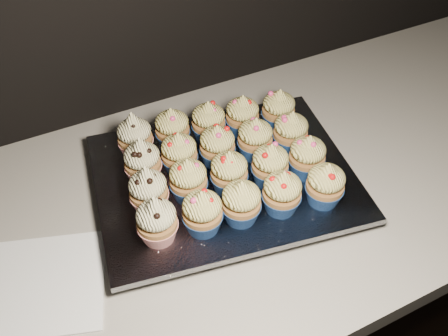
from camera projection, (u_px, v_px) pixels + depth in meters
name	position (u px, v px, depth m)	size (l,w,h in m)	color
cabinet	(247.00, 311.00, 1.24)	(2.40, 0.60, 0.86)	black
worktop	(255.00, 187.00, 0.92)	(2.44, 0.64, 0.04)	beige
napkin	(45.00, 284.00, 0.75)	(0.18, 0.18, 0.00)	white
baking_tray	(224.00, 184.00, 0.88)	(0.41, 0.31, 0.02)	black
foil_lining	(224.00, 177.00, 0.87)	(0.44, 0.34, 0.01)	silver
cupcake_0	(157.00, 220.00, 0.74)	(0.06, 0.06, 0.10)	red
cupcake_1	(202.00, 212.00, 0.76)	(0.06, 0.06, 0.08)	navy
cupcake_2	(241.00, 202.00, 0.77)	(0.06, 0.06, 0.08)	navy
cupcake_3	(282.00, 192.00, 0.79)	(0.06, 0.06, 0.08)	navy
cupcake_4	(325.00, 185.00, 0.80)	(0.06, 0.06, 0.08)	navy
cupcake_5	(148.00, 190.00, 0.79)	(0.06, 0.06, 0.10)	red
cupcake_6	(188.00, 180.00, 0.80)	(0.06, 0.06, 0.08)	navy
cupcake_7	(229.00, 172.00, 0.82)	(0.06, 0.06, 0.08)	navy
cupcake_8	(270.00, 165.00, 0.83)	(0.06, 0.06, 0.08)	navy
cupcake_9	(307.00, 156.00, 0.84)	(0.06, 0.06, 0.08)	navy
cupcake_10	(143.00, 161.00, 0.83)	(0.06, 0.06, 0.10)	red
cupcake_11	(179.00, 154.00, 0.85)	(0.06, 0.06, 0.08)	navy
cupcake_12	(217.00, 146.00, 0.86)	(0.06, 0.06, 0.08)	navy
cupcake_13	(255.00, 139.00, 0.88)	(0.06, 0.06, 0.08)	navy
cupcake_14	(291.00, 132.00, 0.89)	(0.06, 0.06, 0.08)	navy
cupcake_15	(135.00, 136.00, 0.88)	(0.06, 0.06, 0.10)	red
cupcake_16	(172.00, 129.00, 0.90)	(0.06, 0.06, 0.08)	navy
cupcake_17	(209.00, 122.00, 0.91)	(0.06, 0.06, 0.08)	navy
cupcake_18	(242.00, 116.00, 0.92)	(0.06, 0.06, 0.08)	navy
cupcake_19	(278.00, 110.00, 0.94)	(0.06, 0.06, 0.08)	navy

